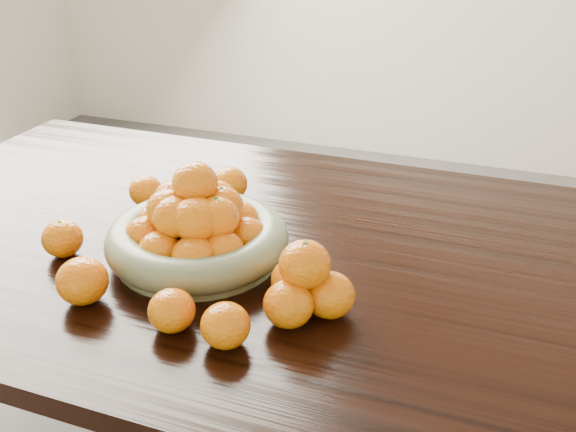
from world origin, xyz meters
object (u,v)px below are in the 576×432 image
(fruit_bowl, at_px, (197,230))
(orange_pyramid, at_px, (305,285))
(loose_orange_0, at_px, (62,239))
(dining_table, at_px, (313,292))

(fruit_bowl, height_order, orange_pyramid, fruit_bowl)
(fruit_bowl, height_order, loose_orange_0, fruit_bowl)
(dining_table, relative_size, fruit_bowl, 5.87)
(dining_table, bearing_deg, loose_orange_0, -158.75)
(loose_orange_0, bearing_deg, orange_pyramid, -2.36)
(orange_pyramid, bearing_deg, dining_table, 103.54)
(dining_table, distance_m, fruit_bowl, 0.26)
(dining_table, relative_size, orange_pyramid, 13.22)
(dining_table, height_order, orange_pyramid, orange_pyramid)
(orange_pyramid, height_order, loose_orange_0, orange_pyramid)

